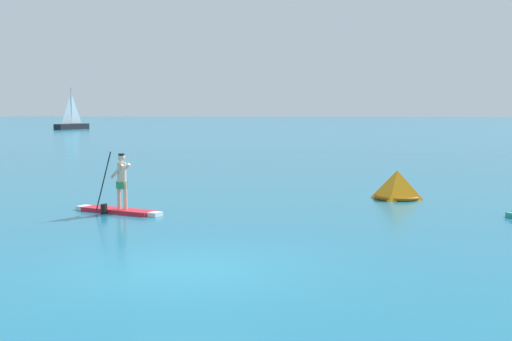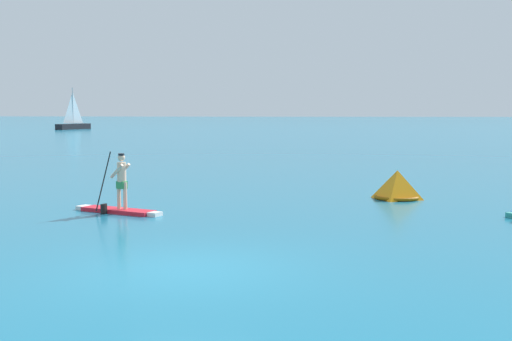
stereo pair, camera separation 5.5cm
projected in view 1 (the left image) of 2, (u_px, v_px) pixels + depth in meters
name	position (u px, v px, depth m)	size (l,w,h in m)	color
ground	(189.00, 269.00, 13.14)	(440.00, 440.00, 0.00)	#196B8C
paddleboarder_mid_center	(119.00, 200.00, 20.10)	(2.88, 1.59, 1.86)	red
race_marker_buoy	(397.00, 186.00, 23.17)	(1.68, 1.68, 0.97)	orange
sailboat_left_horizon	(72.00, 124.00, 97.11)	(3.58, 5.78, 5.91)	black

